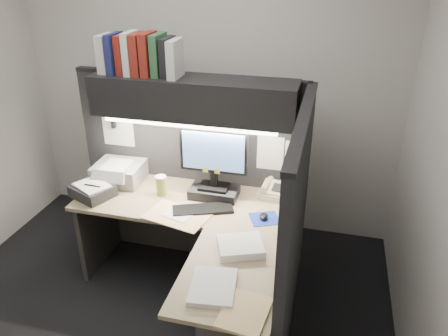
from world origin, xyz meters
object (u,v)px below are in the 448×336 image
Objects in this scene: overhead_shelf at (193,98)px; coffee_cup at (161,186)px; desk at (206,282)px; printer at (119,172)px; keyboard at (203,209)px; telephone at (275,191)px; notebook_stack at (93,191)px; monitor at (214,171)px.

overhead_shelf is 10.14× the size of coffee_cup.
desk is 0.88m from coffee_cup.
keyboard is at bearing -21.18° from printer.
telephone is 1.31m from printer.
printer is 0.31m from notebook_stack.
desk is 1.33m from overhead_shelf.
printer is (-0.82, 0.29, 0.07)m from keyboard.
monitor is (-0.12, 0.67, 0.51)m from desk.
coffee_cup is 0.39× the size of printer.
monitor is at bearing -157.02° from telephone.
keyboard is (0.15, -0.31, -0.76)m from overhead_shelf.
telephone is at bearing 14.57° from monitor.
telephone is (0.64, 0.04, -0.73)m from overhead_shelf.
desk is at bearing -104.89° from telephone.
monitor is 1.87× the size of notebook_stack.
overhead_shelf is 6.86× the size of telephone.
coffee_cup is at bearing -169.30° from monitor.
desk is at bearing -38.91° from printer.
keyboard is at bearing 0.48° from notebook_stack.
telephone is 1.44m from notebook_stack.
desk is 11.12× the size of coffee_cup.
desk is 4.36× the size of printer.
printer is (-1.31, -0.06, 0.03)m from telephone.
notebook_stack is at bearing -162.99° from coffee_cup.
monitor is 1.25× the size of keyboard.
monitor reaches higher than coffee_cup.
keyboard is 0.42m from coffee_cup.
notebook_stack is at bearing -165.85° from monitor.
monitor is 0.45m from coffee_cup.
desk is 1.19m from notebook_stack.
keyboard is (-0.02, -0.23, -0.21)m from monitor.
printer is (-0.43, 0.14, 0.00)m from coffee_cup.
monitor is 0.86m from printer.
overhead_shelf is 3.44× the size of keyboard.
telephone is at bearing 3.92° from overhead_shelf.
coffee_cup is 0.54m from notebook_stack.
coffee_cup is at bearing -19.45° from printer.
keyboard is 1.15× the size of printer.
notebook_stack reaches higher than telephone.
notebook_stack is at bearing -108.45° from printer.
monitor reaches higher than printer.
monitor is at bearing -23.85° from overhead_shelf.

